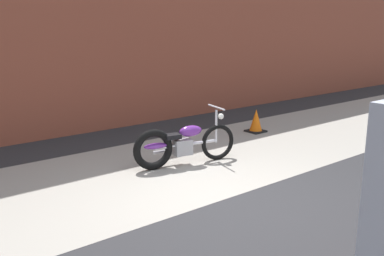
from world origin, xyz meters
The scene contains 4 objects.
ground_plane centered at (0.00, 0.00, 0.00)m, with size 80.00×80.00×0.00m, color #2D2D30.
sidewalk_slab centered at (0.00, 1.75, 0.00)m, with size 36.00×3.50×0.01m, color #9E998E.
motorcycle_purple centered at (0.46, 1.67, 0.40)m, with size 1.98×0.71×1.03m.
traffic_cone centered at (3.40, 2.54, 0.25)m, with size 0.40×0.40×0.55m.
Camera 1 is at (-3.97, -4.28, 2.48)m, focal length 40.27 mm.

